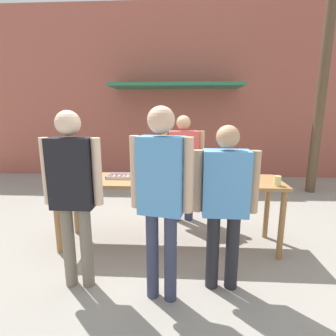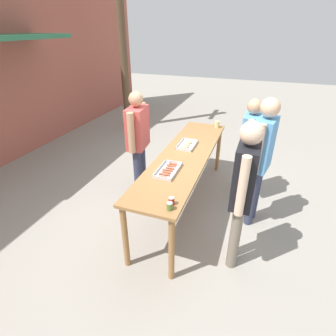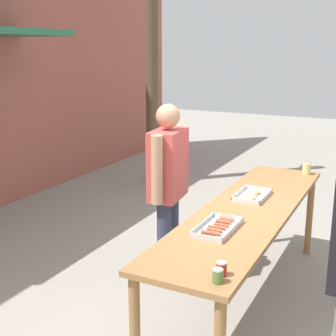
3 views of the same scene
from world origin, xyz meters
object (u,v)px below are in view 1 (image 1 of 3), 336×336
Objects in this scene: person_customer_with_cup at (225,196)px; person_customer_waiting_in_line at (161,188)px; person_customer_holding_hotdog at (73,185)px; food_tray_buns at (191,177)px; beer_cup at (277,181)px; condiment_jar_ketchup at (68,179)px; person_server_behind_table at (183,160)px; condiment_jar_mustard at (60,179)px; food_tray_sausages at (125,177)px; utility_pole at (325,64)px.

person_customer_waiting_in_line is at bearing 19.14° from person_customer_with_cup.
person_customer_holding_hotdog is at bearing 3.19° from person_customer_with_cup.
food_tray_buns is 3.51× the size of beer_cup.
condiment_jar_ketchup is 1.93m from person_customer_with_cup.
condiment_jar_ketchup is at bearing -149.77° from person_server_behind_table.
food_tray_buns is at bearing -93.25° from person_customer_waiting_in_line.
condiment_jar_mustard is at bearing -171.85° from condiment_jar_ketchup.
person_server_behind_table reaches higher than food_tray_sausages.
person_customer_holding_hotdog is (0.36, -0.68, 0.12)m from condiment_jar_ketchup.
food_tray_buns is at bearing 164.50° from beer_cup.
person_customer_holding_hotdog is at bearing -140.69° from food_tray_buns.
person_server_behind_table is at bearing -75.41° from person_customer_with_cup.
food_tray_buns is 0.23× the size of person_customer_holding_hotdog.
person_customer_with_cup is at bearing -83.35° from person_server_behind_table.
food_tray_sausages is 0.27× the size of person_server_behind_table.
beer_cup is 0.02× the size of utility_pole.
food_tray_sausages is at bearing -107.08° from person_customer_holding_hotdog.
beer_cup is at bearing 0.23° from condiment_jar_mustard.
beer_cup reaches higher than food_tray_sausages.
utility_pole is (2.48, 3.44, 1.75)m from person_customer_with_cup.
utility_pole is (4.30, 2.81, 1.77)m from condiment_jar_ketchup.
condiment_jar_mustard is (-0.74, -0.29, 0.03)m from food_tray_sausages.
food_tray_buns is 0.95m from person_customer_with_cup.
food_tray_buns is at bearing -137.61° from utility_pole.
condiment_jar_ketchup is at bearing -146.81° from utility_pole.
food_tray_buns is 1.52m from person_customer_holding_hotdog.
food_tray_sausages is 0.87m from food_tray_buns.
condiment_jar_ketchup is at bearing -17.83° from person_customer_with_cup.
person_customer_holding_hotdog is 0.98× the size of person_customer_waiting_in_line.
condiment_jar_ketchup is 0.78m from person_customer_holding_hotdog.
condiment_jar_mustard is 0.09m from condiment_jar_ketchup.
beer_cup is at bearing -137.30° from person_customer_with_cup.
food_tray_sausages is 0.09× the size of utility_pole.
condiment_jar_mustard is 1.86m from person_server_behind_table.
food_tray_sausages is at bearing 171.56° from beer_cup.
person_customer_holding_hotdog is 0.34× the size of utility_pole.
person_customer_holding_hotdog is (-1.17, -0.96, 0.14)m from food_tray_buns.
person_customer_waiting_in_line is (-0.20, -1.89, 0.09)m from person_server_behind_table.
person_server_behind_table is at bearing 97.55° from food_tray_buns.
beer_cup is at bearing -8.44° from food_tray_sausages.
person_customer_holding_hotdog reaches higher than food_tray_buns.
food_tray_sausages is 0.28× the size of person_customer_with_cup.
condiment_jar_ketchup is (0.09, 0.01, 0.00)m from condiment_jar_mustard.
condiment_jar_mustard is (-1.61, -0.29, 0.02)m from food_tray_buns.
person_customer_with_cup is (1.82, -0.63, 0.02)m from condiment_jar_ketchup.
person_customer_holding_hotdog reaches higher than condiment_jar_mustard.
person_server_behind_table is at bearing -83.85° from person_customer_waiting_in_line.
food_tray_buns is at bearing -89.19° from person_server_behind_table.
person_customer_waiting_in_line is at bearing -31.69° from condiment_jar_mustard.
condiment_jar_mustard is 1.55m from person_customer_waiting_in_line.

